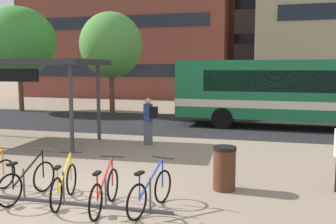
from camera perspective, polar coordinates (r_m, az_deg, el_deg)
ground at (r=8.30m, az=-14.63°, el=-13.30°), size 200.00×200.00×0.00m
bus_lane_asphalt at (r=18.61m, az=2.13°, el=-1.86°), size 80.00×7.20×0.01m
city_bus at (r=18.14m, az=20.62°, el=3.11°), size 12.11×3.04×3.20m
bike_rack at (r=8.14m, az=-15.98°, el=-13.08°), size 4.72×0.12×0.70m
parked_bicycle_black_1 at (r=8.60m, az=-21.12°, el=-10.15°), size 0.52×1.71×0.99m
parked_bicycle_yellow_2 at (r=8.11m, az=-15.93°, el=-10.98°), size 0.57×1.69×0.99m
parked_bicycle_red_3 at (r=7.54m, az=-9.88°, el=-12.18°), size 0.52×1.72×0.99m
parked_bicycle_blue_4 at (r=7.40m, az=-2.74°, el=-12.45°), size 0.59×1.69×0.99m
transit_shelter at (r=15.03m, az=-23.51°, el=6.79°), size 6.93×3.34×3.15m
commuter_black_pack_2 at (r=13.45m, az=-3.02°, el=-0.94°), size 0.59×0.47×1.74m
trash_bin at (r=8.68m, az=8.82°, el=-8.67°), size 0.55×0.55×1.03m
street_tree_0 at (r=22.68m, az=-8.90°, el=10.31°), size 3.79×3.79×6.20m
street_tree_1 at (r=25.89m, az=-22.37°, el=10.22°), size 4.78×4.78×6.78m
building_left_wing at (r=40.40m, az=-5.10°, el=15.20°), size 20.16×13.10×17.37m
building_centre_block at (r=49.24m, az=13.75°, el=12.37°), size 18.15×12.16×15.38m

